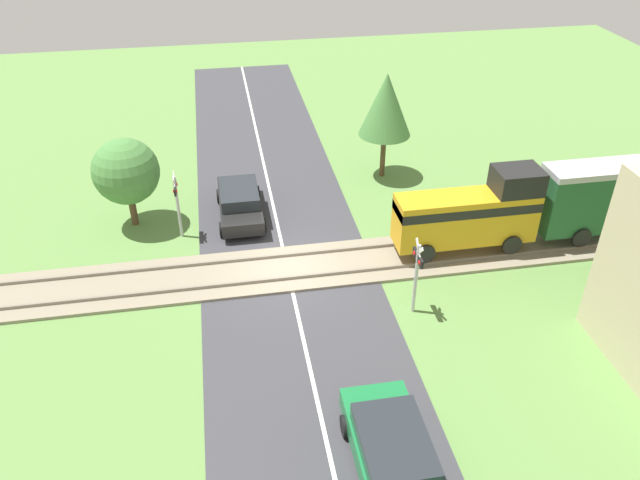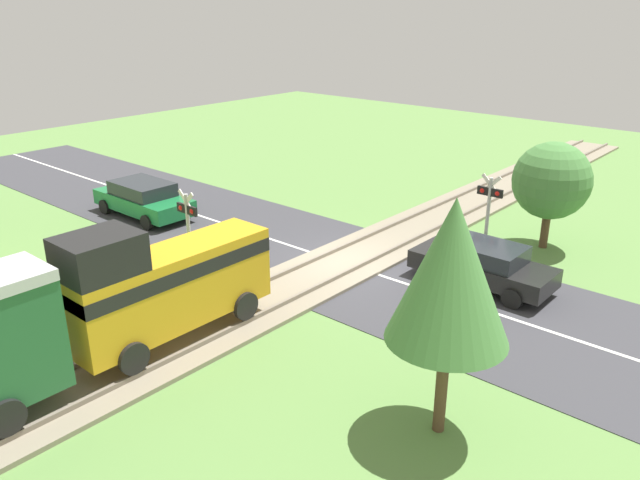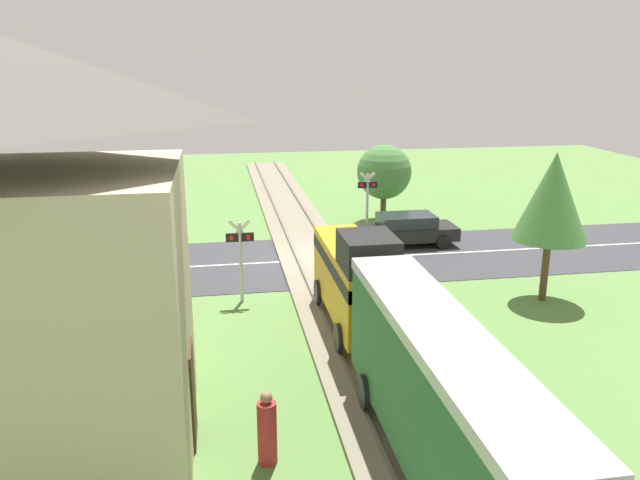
{
  "view_description": "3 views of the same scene",
  "coord_description": "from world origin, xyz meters",
  "px_view_note": "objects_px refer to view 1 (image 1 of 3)",
  "views": [
    {
      "loc": [
        18.58,
        -2.07,
        13.65
      ],
      "look_at": [
        0.0,
        1.22,
        1.2
      ],
      "focal_mm": 35.0,
      "sensor_mm": 36.0,
      "label": 1
    },
    {
      "loc": [
        -11.78,
        14.81,
        8.1
      ],
      "look_at": [
        0.0,
        1.22,
        1.2
      ],
      "focal_mm": 35.0,
      "sensor_mm": 36.0,
      "label": 2
    },
    {
      "loc": [
        3.72,
        23.19,
        7.68
      ],
      "look_at": [
        0.0,
        1.22,
        1.2
      ],
      "focal_mm": 35.0,
      "sensor_mm": 36.0,
      "label": 3
    }
  ],
  "objects_px": {
    "car_near_crossing": "(240,201)",
    "car_far_side": "(393,455)",
    "crossing_signal_west_approach": "(177,197)",
    "crossing_signal_east_approach": "(417,268)"
  },
  "relations": [
    {
      "from": "car_near_crossing",
      "to": "crossing_signal_east_approach",
      "type": "xyz_separation_m",
      "value": [
        7.23,
        5.31,
        1.08
      ]
    },
    {
      "from": "car_far_side",
      "to": "crossing_signal_east_approach",
      "type": "bearing_deg",
      "value": 158.27
    },
    {
      "from": "crossing_signal_west_approach",
      "to": "crossing_signal_east_approach",
      "type": "bearing_deg",
      "value": 51.74
    },
    {
      "from": "crossing_signal_east_approach",
      "to": "car_far_side",
      "type": "bearing_deg",
      "value": -21.73
    },
    {
      "from": "car_near_crossing",
      "to": "crossing_signal_east_approach",
      "type": "bearing_deg",
      "value": 36.31
    },
    {
      "from": "car_far_side",
      "to": "crossing_signal_west_approach",
      "type": "bearing_deg",
      "value": -156.48
    },
    {
      "from": "car_far_side",
      "to": "car_near_crossing",
      "type": "bearing_deg",
      "value": -167.8
    },
    {
      "from": "crossing_signal_west_approach",
      "to": "crossing_signal_east_approach",
      "type": "xyz_separation_m",
      "value": [
        6.1,
        7.74,
        0.0
      ]
    },
    {
      "from": "car_near_crossing",
      "to": "car_far_side",
      "type": "distance_m",
      "value": 13.63
    },
    {
      "from": "car_near_crossing",
      "to": "crossing_signal_east_approach",
      "type": "distance_m",
      "value": 9.03
    }
  ]
}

